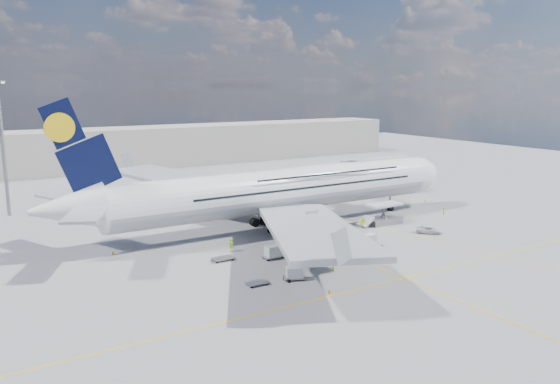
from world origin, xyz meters
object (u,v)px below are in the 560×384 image
jet_bridge (373,168)px  catering_truck_outer (150,193)px  dolly_row_c (294,273)px  crew_tug (334,265)px  cone_wing_right_inner (295,269)px  catering_truck_inner (162,209)px  cone_wing_left_outer (143,213)px  service_van (429,230)px  cone_nose (425,201)px  dolly_row_b (273,252)px  cone_tail (113,253)px  dolly_nose_far (372,245)px  crew_wing (231,245)px  dolly_row_a (257,283)px  cone_wing_left_inner (217,213)px  crew_nose (444,212)px  dolly_back (223,258)px  crew_loader (362,224)px  cone_wing_right_outer (330,291)px  airliner (284,189)px  crew_van (363,223)px  baggage_tug (321,245)px  cargo_loader (383,217)px  light_mast (3,147)px  dolly_nose_near (368,240)px

jet_bridge → catering_truck_outer: size_ratio=2.53×
dolly_row_c → crew_tug: dolly_row_c is taller
jet_bridge → cone_wing_right_inner: size_ratio=29.93×
jet_bridge → catering_truck_inner: size_ratio=2.71×
crew_tug → cone_wing_left_outer: crew_tug is taller
dolly_row_c → service_van: 32.33m
dolly_row_c → cone_nose: bearing=49.9°
crew_tug → dolly_row_b: bearing=92.0°
cone_nose → cone_tail: cone_tail is taller
catering_truck_inner → dolly_row_c: bearing=-71.9°
dolly_nose_far → dolly_row_c: bearing=-159.1°
crew_wing → crew_tug: 17.00m
dolly_row_a → cone_wing_left_inner: bearing=73.9°
crew_nose → dolly_back: bearing=165.3°
crew_loader → jet_bridge: bearing=76.7°
jet_bridge → crew_wing: jet_bridge is taller
jet_bridge → crew_loader: jet_bridge is taller
dolly_nose_far → cone_wing_right_outer: 20.49m
airliner → service_van: airliner is taller
cone_wing_right_inner → crew_van: bearing=30.3°
catering_truck_inner → crew_wing: 25.02m
baggage_tug → cone_wing_left_outer: size_ratio=6.65×
service_van → crew_loader: 11.31m
airliner → cone_nose: size_ratio=160.20×
service_van → dolly_nose_far: bearing=146.2°
dolly_nose_far → cone_wing_right_inner: (-16.10, -3.06, -0.04)m
cone_nose → crew_van: bearing=-159.3°
dolly_back → cone_wing_right_inner: size_ratio=4.93×
baggage_tug → crew_van: size_ratio=2.14×
cone_nose → cone_wing_right_outer: size_ratio=0.87×
airliner → dolly_row_a: (-17.73, -22.23, -6.55)m
dolly_row_c → cone_tail: (-17.01, 22.91, -0.67)m
dolly_row_a → cone_wing_left_outer: size_ratio=5.51×
dolly_back → cone_wing_left_inner: cone_wing_left_inner is taller
crew_wing → cone_wing_right_inner: size_ratio=3.06×
cargo_loader → crew_tug: bearing=-145.4°
airliner → crew_nose: (30.75, -8.47, -6.10)m
cargo_loader → cone_tail: size_ratio=14.42×
crew_wing → cone_wing_right_outer: crew_wing is taller
light_mast → crew_nose: size_ratio=16.61×
crew_loader → dolly_nose_near: bearing=-93.8°
dolly_row_b → dolly_nose_far: size_ratio=0.99×
light_mast → dolly_nose_near: 69.68m
dolly_row_c → cone_wing_left_outer: bearing=119.4°
light_mast → crew_van: 68.26m
cargo_loader → catering_truck_inner: size_ratio=1.23×
dolly_back → crew_nose: crew_nose is taller
dolly_row_b → catering_truck_inner: bearing=98.5°
light_mast → service_van: bearing=-40.9°
crew_tug → cone_tail: 32.65m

